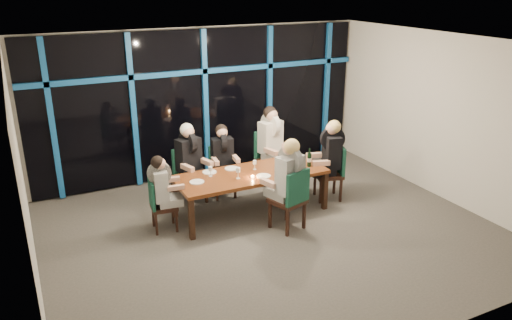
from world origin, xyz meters
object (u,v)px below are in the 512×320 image
(diner_far_mid, at_px, (223,151))
(diner_far_right, at_px, (272,135))
(chair_far_right, at_px, (269,154))
(chair_end_right, at_px, (333,169))
(chair_near_mid, at_px, (292,197))
(chair_far_left, at_px, (188,172))
(diner_far_left, at_px, (190,152))
(water_pitcher, at_px, (293,164))
(diner_end_left, at_px, (162,182))
(chair_far_mid, at_px, (222,168))
(diner_near_mid, at_px, (288,171))
(diner_end_right, at_px, (330,149))
(wine_bottle, at_px, (309,159))
(dining_table, at_px, (251,177))
(chair_end_left, at_px, (159,203))

(diner_far_mid, relative_size, diner_far_right, 0.88)
(chair_far_right, bearing_deg, chair_end_right, -72.19)
(chair_far_right, height_order, chair_near_mid, chair_far_right)
(chair_far_left, bearing_deg, diner_far_left, -90.00)
(chair_end_right, distance_m, water_pitcher, 0.93)
(diner_far_left, height_order, diner_end_left, diner_far_left)
(chair_far_mid, height_order, diner_near_mid, diner_near_mid)
(chair_far_right, bearing_deg, diner_far_left, 173.10)
(chair_far_right, xyz_separation_m, diner_far_mid, (-1.06, -0.19, 0.30))
(chair_far_left, relative_size, diner_end_right, 1.02)
(wine_bottle, bearing_deg, dining_table, 171.00)
(chair_far_left, distance_m, diner_far_right, 1.80)
(water_pitcher, bearing_deg, chair_near_mid, -97.18)
(chair_far_mid, height_order, diner_far_right, diner_far_right)
(dining_table, bearing_deg, chair_end_right, -3.90)
(diner_near_mid, distance_m, wine_bottle, 1.00)
(chair_near_mid, relative_size, diner_far_mid, 1.15)
(chair_far_mid, distance_m, diner_end_right, 2.04)
(chair_end_left, bearing_deg, dining_table, -86.61)
(diner_far_left, distance_m, diner_end_right, 2.52)
(dining_table, distance_m, chair_far_right, 1.41)
(chair_far_left, height_order, chair_near_mid, chair_near_mid)
(dining_table, height_order, chair_far_mid, chair_far_mid)
(chair_end_right, relative_size, diner_far_left, 1.04)
(chair_end_right, height_order, water_pitcher, chair_end_right)
(chair_near_mid, xyz_separation_m, diner_far_left, (-1.09, 1.74, 0.38))
(diner_end_right, bearing_deg, dining_table, -76.14)
(chair_far_left, bearing_deg, chair_end_left, -148.62)
(chair_near_mid, relative_size, diner_far_right, 1.01)
(dining_table, xyz_separation_m, diner_far_right, (0.93, 0.98, 0.35))
(dining_table, relative_size, chair_end_right, 2.53)
(diner_far_left, distance_m, diner_far_right, 1.72)
(chair_far_left, relative_size, diner_far_left, 1.03)
(chair_far_left, height_order, diner_near_mid, diner_near_mid)
(chair_end_left, height_order, diner_far_mid, diner_far_mid)
(chair_far_left, bearing_deg, diner_far_right, -15.28)
(diner_far_mid, bearing_deg, chair_end_left, -144.15)
(chair_far_mid, distance_m, diner_near_mid, 1.85)
(chair_near_mid, height_order, wine_bottle, wine_bottle)
(dining_table, relative_size, wine_bottle, 7.83)
(diner_far_right, relative_size, diner_end_right, 1.05)
(diner_far_left, height_order, diner_end_right, diner_end_right)
(diner_far_left, bearing_deg, diner_end_left, -149.35)
(chair_end_right, distance_m, chair_near_mid, 1.52)
(chair_far_mid, xyz_separation_m, chair_far_right, (1.05, 0.11, 0.07))
(dining_table, bearing_deg, diner_end_left, 177.27)
(chair_far_left, xyz_separation_m, diner_end_left, (-0.72, -0.88, 0.27))
(chair_far_right, xyz_separation_m, chair_end_right, (0.72, -1.18, -0.03))
(dining_table, distance_m, chair_far_left, 1.26)
(diner_far_left, bearing_deg, chair_far_left, 90.00)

